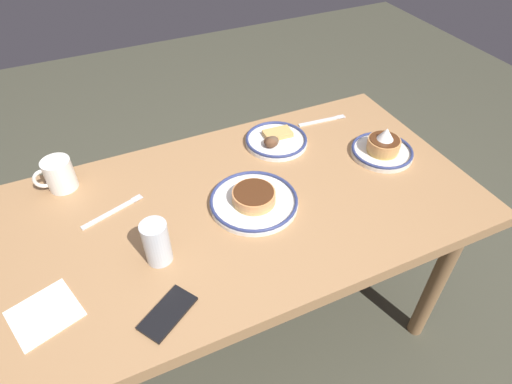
# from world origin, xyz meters

# --- Properties ---
(ground_plane) EXTENTS (6.00, 6.00, 0.00)m
(ground_plane) POSITION_xyz_m (0.00, 0.00, 0.00)
(ground_plane) COLOR #434234
(dining_table) EXTENTS (1.45, 0.80, 0.73)m
(dining_table) POSITION_xyz_m (0.00, 0.00, 0.65)
(dining_table) COLOR #A3764C
(dining_table) RESTS_ON ground_plane
(plate_near_main) EXTENTS (0.22, 0.22, 0.05)m
(plate_near_main) POSITION_xyz_m (-0.22, -0.23, 0.74)
(plate_near_main) COLOR white
(plate_near_main) RESTS_ON dining_table
(plate_center_pancakes) EXTENTS (0.21, 0.21, 0.11)m
(plate_center_pancakes) POSITION_xyz_m (-0.53, -0.02, 0.75)
(plate_center_pancakes) COLOR silver
(plate_center_pancakes) RESTS_ON dining_table
(plate_far_companion) EXTENTS (0.27, 0.27, 0.05)m
(plate_far_companion) POSITION_xyz_m (-0.02, 0.02, 0.75)
(plate_far_companion) COLOR white
(plate_far_companion) RESTS_ON dining_table
(coffee_mug) EXTENTS (0.12, 0.09, 0.10)m
(coffee_mug) POSITION_xyz_m (0.50, -0.30, 0.78)
(coffee_mug) COLOR white
(coffee_mug) RESTS_ON dining_table
(drinking_glass) EXTENTS (0.07, 0.07, 0.13)m
(drinking_glass) POSITION_xyz_m (0.29, 0.11, 0.79)
(drinking_glass) COLOR silver
(drinking_glass) RESTS_ON dining_table
(cell_phone) EXTENTS (0.16, 0.14, 0.01)m
(cell_phone) POSITION_xyz_m (0.32, 0.28, 0.73)
(cell_phone) COLOR black
(cell_phone) RESTS_ON dining_table
(paper_napkin) EXTENTS (0.19, 0.18, 0.00)m
(paper_napkin) POSITION_xyz_m (0.59, 0.16, 0.73)
(paper_napkin) COLOR white
(paper_napkin) RESTS_ON dining_table
(fork_near) EXTENTS (0.20, 0.03, 0.01)m
(fork_near) POSITION_xyz_m (-0.45, -0.29, 0.73)
(fork_near) COLOR silver
(fork_near) RESTS_ON dining_table
(fork_far) EXTENTS (0.20, 0.08, 0.01)m
(fork_far) POSITION_xyz_m (0.38, -0.12, 0.73)
(fork_far) COLOR silver
(fork_far) RESTS_ON dining_table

